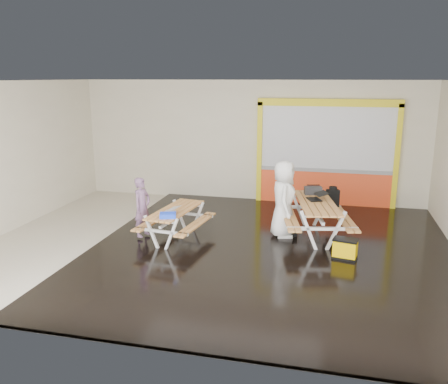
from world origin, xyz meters
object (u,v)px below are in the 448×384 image
(laptop_right, at_px, (317,197))
(toolbox, at_px, (313,190))
(picnic_table_right, at_px, (316,210))
(fluke_bag, at_px, (345,249))
(person_right, at_px, (284,199))
(person_left, at_px, (142,207))
(dark_case, at_px, (286,232))
(picnic_table_left, at_px, (176,217))
(laptop_left, at_px, (171,211))
(blue_pouch, at_px, (168,215))
(backpack, at_px, (333,197))

(laptop_right, relative_size, toolbox, 1.22)
(picnic_table_right, bearing_deg, toolbox, 99.94)
(fluke_bag, bearing_deg, person_right, 141.54)
(picnic_table_right, height_order, person_left, person_left)
(dark_case, height_order, fluke_bag, fluke_bag)
(picnic_table_right, distance_m, person_left, 3.90)
(picnic_table_left, height_order, person_right, person_right)
(laptop_left, xyz_separation_m, fluke_bag, (3.68, -0.04, -0.53))
(picnic_table_right, relative_size, laptop_right, 4.55)
(picnic_table_right, distance_m, laptop_left, 3.26)
(person_left, distance_m, person_right, 3.17)
(person_right, relative_size, laptop_right, 3.26)
(person_right, bearing_deg, dark_case, -67.98)
(blue_pouch, bearing_deg, fluke_bag, 4.50)
(person_right, relative_size, laptop_left, 4.46)
(picnic_table_right, xyz_separation_m, laptop_left, (-3.04, -1.17, 0.11))
(fluke_bag, bearing_deg, picnic_table_left, 174.74)
(laptop_right, bearing_deg, picnic_table_right, -87.74)
(laptop_left, relative_size, backpack, 0.81)
(dark_case, bearing_deg, fluke_bag, -41.27)
(picnic_table_left, bearing_deg, person_left, -172.16)
(dark_case, xyz_separation_m, fluke_bag, (1.29, -1.13, 0.12))
(person_right, relative_size, backpack, 3.60)
(toolbox, xyz_separation_m, fluke_bag, (0.76, -1.88, -0.71))
(person_right, relative_size, fluke_bag, 3.32)
(laptop_left, distance_m, dark_case, 2.71)
(picnic_table_right, xyz_separation_m, person_right, (-0.72, -0.12, 0.25))
(dark_case, bearing_deg, laptop_left, -155.55)
(person_left, distance_m, dark_case, 3.32)
(person_left, height_order, backpack, person_left)
(blue_pouch, xyz_separation_m, fluke_bag, (3.62, 0.28, -0.53))
(person_left, height_order, laptop_left, person_left)
(picnic_table_left, xyz_separation_m, picnic_table_right, (3.03, 0.87, 0.10))
(laptop_left, xyz_separation_m, dark_case, (2.39, 1.09, -0.65))
(picnic_table_right, bearing_deg, fluke_bag, -62.02)
(toolbox, height_order, backpack, toolbox)
(backpack, bearing_deg, laptop_right, -118.65)
(person_right, xyz_separation_m, blue_pouch, (-2.26, -1.37, -0.13))
(picnic_table_right, distance_m, laptop_right, 0.31)
(laptop_right, height_order, dark_case, laptop_right)
(toolbox, bearing_deg, blue_pouch, -142.88)
(laptop_right, bearing_deg, person_right, -157.75)
(picnic_table_left, distance_m, laptop_right, 3.22)
(picnic_table_left, relative_size, person_right, 1.11)
(picnic_table_left, height_order, picnic_table_right, picnic_table_right)
(dark_case, bearing_deg, toolbox, 54.91)
(dark_case, bearing_deg, picnic_table_right, 6.81)
(toolbox, bearing_deg, laptop_left, -147.80)
(picnic_table_left, height_order, fluke_bag, picnic_table_left)
(backpack, bearing_deg, picnic_table_right, -112.93)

